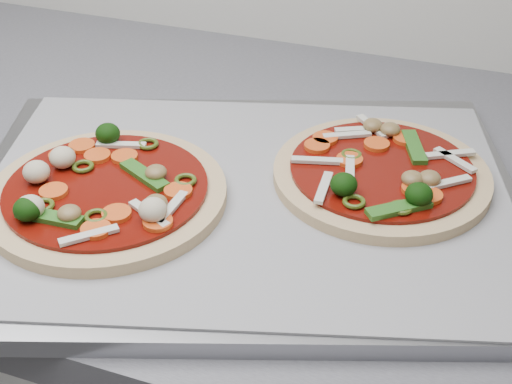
% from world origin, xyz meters
% --- Properties ---
extents(countertop, '(3.60, 0.60, 0.04)m').
position_xyz_m(countertop, '(0.00, 1.30, 0.88)').
color(countertop, slate).
rests_on(countertop, base_cabinet).
extents(baking_tray, '(0.59, 0.51, 0.02)m').
position_xyz_m(baking_tray, '(0.26, 1.22, 0.91)').
color(baking_tray, gray).
rests_on(baking_tray, countertop).
extents(parchment, '(0.56, 0.47, 0.00)m').
position_xyz_m(parchment, '(0.26, 1.22, 0.92)').
color(parchment, gray).
rests_on(parchment, baking_tray).
extents(pizza_left, '(0.23, 0.23, 0.04)m').
position_xyz_m(pizza_left, '(0.15, 1.16, 0.93)').
color(pizza_left, tan).
rests_on(pizza_left, parchment).
extents(pizza_right, '(0.22, 0.22, 0.03)m').
position_xyz_m(pizza_right, '(0.37, 1.28, 0.93)').
color(pizza_right, tan).
rests_on(pizza_right, parchment).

